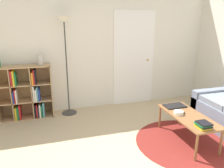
# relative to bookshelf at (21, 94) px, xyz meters

# --- Properties ---
(wall_back) EXTENTS (7.75, 0.11, 2.60)m
(wall_back) POSITION_rel_bookshelf_xyz_m (1.64, 0.21, 0.81)
(wall_back) COLOR silver
(wall_back) RESTS_ON ground_plane
(rug) EXTENTS (1.53, 1.53, 0.01)m
(rug) POSITION_rel_bookshelf_xyz_m (2.49, -1.68, -0.48)
(rug) COLOR maroon
(rug) RESTS_ON ground_plane
(bookshelf) EXTENTS (1.08, 0.34, 1.01)m
(bookshelf) POSITION_rel_bookshelf_xyz_m (0.00, 0.00, 0.00)
(bookshelf) COLOR tan
(bookshelf) RESTS_ON ground_plane
(floor_lamp) EXTENTS (0.30, 0.30, 1.88)m
(floor_lamp) POSITION_rel_bookshelf_xyz_m (0.88, -0.04, 1.06)
(floor_lamp) COLOR #333333
(floor_lamp) RESTS_ON ground_plane
(coffee_table) EXTENTS (0.48, 1.07, 0.42)m
(coffee_table) POSITION_rel_bookshelf_xyz_m (2.53, -1.61, -0.10)
(coffee_table) COLOR brown
(coffee_table) RESTS_ON ground_plane
(laptop) EXTENTS (0.35, 0.22, 0.02)m
(laptop) POSITION_rel_bookshelf_xyz_m (2.53, -1.24, -0.05)
(laptop) COLOR black
(laptop) RESTS_ON coffee_table
(bowl) EXTENTS (0.15, 0.15, 0.05)m
(bowl) POSITION_rel_bookshelf_xyz_m (2.41, -1.54, -0.03)
(bowl) COLOR silver
(bowl) RESTS_ON coffee_table
(book_stack_on_table) EXTENTS (0.17, 0.19, 0.09)m
(book_stack_on_table) POSITION_rel_bookshelf_xyz_m (2.48, -2.02, -0.02)
(book_stack_on_table) COLOR gold
(book_stack_on_table) RESTS_ON coffee_table
(remote) EXTENTS (0.05, 0.16, 0.02)m
(remote) POSITION_rel_bookshelf_xyz_m (2.50, -1.47, -0.05)
(remote) COLOR black
(remote) RESTS_ON coffee_table
(vase_on_shelf) EXTENTS (0.10, 0.10, 0.20)m
(vase_on_shelf) POSITION_rel_bookshelf_xyz_m (0.41, -0.01, 0.63)
(vase_on_shelf) COLOR #B7B2A8
(vase_on_shelf) RESTS_ON bookshelf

